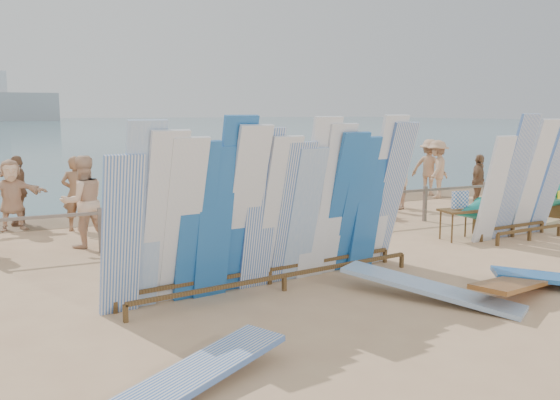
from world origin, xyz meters
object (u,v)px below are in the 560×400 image
flat_board_c (522,294)px  beachgoer_2 (83,202)px  beach_chair_left (304,214)px  beachgoer_6 (354,186)px  beachgoer_10 (478,182)px  beachgoer_9 (429,167)px  beachgoer_4 (256,183)px  beachgoer_8 (397,178)px  main_surfboard_rack (277,211)px  beachgoer_11 (12,195)px  side_surfboard_rack (525,183)px  beach_chair_right (347,214)px  flat_board_e (179,396)px  stroller (369,202)px  beachgoer_5 (289,180)px  beachgoer_extra_1 (19,191)px  beachgoer_1 (76,194)px  beachgoer_extra_0 (437,169)px  vendor_table (459,224)px  outrigger_canoe (527,202)px  flat_board_a (429,300)px  beachgoer_7 (368,179)px

flat_board_c → beachgoer_2: bearing=20.0°
beach_chair_left → beachgoer_6: beachgoer_6 is taller
flat_board_c → beachgoer_10: beachgoer_10 is taller
beachgoer_9 → beachgoer_4: (-6.91, -1.55, 0.01)m
beach_chair_left → beachgoer_8: beachgoer_8 is taller
main_surfboard_rack → beachgoer_11: 7.74m
side_surfboard_rack → beachgoer_8: size_ratio=1.56×
beachgoer_10 → beachgoer_2: (-10.85, -0.25, 0.16)m
main_surfboard_rack → beach_chair_right: size_ratio=6.63×
flat_board_e → beachgoer_10: (10.87, 7.42, 0.78)m
flat_board_e → beachgoer_2: beachgoer_2 is taller
beachgoer_4 → beach_chair_left: bearing=-101.8°
main_surfboard_rack → beachgoer_6: (4.75, 5.25, -0.46)m
beach_chair_right → stroller: 1.23m
beachgoer_2 → beachgoer_5: size_ratio=1.03×
flat_board_e → beachgoer_extra_1: bearing=159.6°
beach_chair_left → beachgoer_1: 5.47m
beachgoer_9 → flat_board_e: bearing=99.0°
flat_board_e → beachgoer_8: (8.77, 8.42, 0.88)m
beachgoer_extra_0 → beachgoer_extra_1: bearing=-43.6°
stroller → beachgoer_11: bearing=-172.3°
beachgoer_9 → beachgoer_extra_1: bearing=56.8°
main_surfboard_rack → beachgoer_extra_1: 8.23m
main_surfboard_rack → flat_board_c: bearing=-38.7°
beachgoer_8 → beachgoer_1: 8.72m
beachgoer_8 → beachgoer_9: size_ratio=0.95×
vendor_table → beachgoer_2: (-7.46, 2.77, 0.59)m
beachgoer_1 → beachgoer_11: bearing=-7.1°
flat_board_c → beachgoer_extra_1: size_ratio=1.57×
beachgoer_8 → outrigger_canoe: bearing=40.6°
side_surfboard_rack → beachgoer_9: (2.62, 6.37, -0.31)m
main_surfboard_rack → beachgoer_extra_0: (8.80, 6.72, -0.29)m
beachgoer_1 → side_surfboard_rack: bearing=169.8°
flat_board_c → beachgoer_4: (-1.15, 7.74, 0.94)m
beachgoer_1 → beachgoer_extra_0: beachgoer_extra_0 is taller
side_surfboard_rack → beachgoer_9: side_surfboard_rack is taller
beachgoer_1 → beachgoer_9: size_ratio=0.95×
beach_chair_left → beach_chair_right: 1.07m
beachgoer_4 → flat_board_a: bearing=-136.3°
flat_board_a → flat_board_c: 1.52m
beachgoer_7 → beachgoer_4: 3.53m
outrigger_canoe → vendor_table: bearing=177.5°
main_surfboard_rack → beachgoer_11: bearing=110.3°
outrigger_canoe → flat_board_c: bearing=-153.8°
flat_board_e → beachgoer_11: 9.80m
vendor_table → beachgoer_4: 5.26m
side_surfboard_rack → beachgoer_extra_1: (-9.92, 6.42, -0.38)m
vendor_table → beachgoer_1: size_ratio=0.61×
beachgoer_10 → beachgoer_5: (-5.28, 1.57, 0.13)m
flat_board_a → beachgoer_extra_0: size_ratio=1.44×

